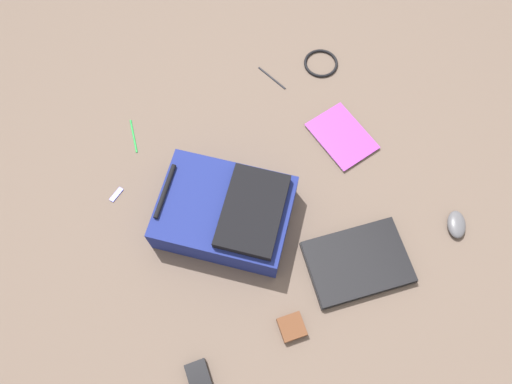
{
  "coord_description": "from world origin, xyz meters",
  "views": [
    {
      "loc": [
        0.34,
        0.55,
        1.6
      ],
      "look_at": [
        0.03,
        -0.04,
        0.02
      ],
      "focal_mm": 34.13,
      "sensor_mm": 36.0,
      "label": 1
    }
  ],
  "objects_px": {
    "backpack": "(227,212)",
    "usb_stick": "(116,194)",
    "laptop": "(358,262)",
    "pen_blue": "(272,78)",
    "book_red": "(342,136)",
    "power_brick": "(200,382)",
    "earbud_pouch": "(292,327)",
    "computer_mouse": "(456,224)",
    "pen_black": "(133,136)",
    "cable_coil": "(321,63)"
  },
  "relations": [
    {
      "from": "pen_blue",
      "to": "usb_stick",
      "type": "distance_m",
      "value": 0.75
    },
    {
      "from": "laptop",
      "to": "power_brick",
      "type": "relative_size",
      "value": 3.11
    },
    {
      "from": "computer_mouse",
      "to": "usb_stick",
      "type": "bearing_deg",
      "value": 0.31
    },
    {
      "from": "earbud_pouch",
      "to": "pen_blue",
      "type": "bearing_deg",
      "value": -114.97
    },
    {
      "from": "computer_mouse",
      "to": "power_brick",
      "type": "bearing_deg",
      "value": 36.35
    },
    {
      "from": "book_red",
      "to": "usb_stick",
      "type": "distance_m",
      "value": 0.85
    },
    {
      "from": "laptop",
      "to": "pen_blue",
      "type": "relative_size",
      "value": 2.57
    },
    {
      "from": "laptop",
      "to": "earbud_pouch",
      "type": "bearing_deg",
      "value": 15.06
    },
    {
      "from": "usb_stick",
      "to": "backpack",
      "type": "bearing_deg",
      "value": 138.83
    },
    {
      "from": "backpack",
      "to": "laptop",
      "type": "bearing_deg",
      "value": 132.39
    },
    {
      "from": "backpack",
      "to": "computer_mouse",
      "type": "relative_size",
      "value": 5.37
    },
    {
      "from": "pen_black",
      "to": "usb_stick",
      "type": "height_order",
      "value": "same"
    },
    {
      "from": "laptop",
      "to": "power_brick",
      "type": "bearing_deg",
      "value": 8.17
    },
    {
      "from": "book_red",
      "to": "cable_coil",
      "type": "bearing_deg",
      "value": -107.79
    },
    {
      "from": "laptop",
      "to": "pen_blue",
      "type": "distance_m",
      "value": 0.8
    },
    {
      "from": "laptop",
      "to": "computer_mouse",
      "type": "xyz_separation_m",
      "value": [
        -0.37,
        0.05,
        0.0
      ]
    },
    {
      "from": "cable_coil",
      "to": "pen_blue",
      "type": "relative_size",
      "value": 0.94
    },
    {
      "from": "pen_blue",
      "to": "earbud_pouch",
      "type": "height_order",
      "value": "earbud_pouch"
    },
    {
      "from": "earbud_pouch",
      "to": "computer_mouse",
      "type": "bearing_deg",
      "value": -177.21
    },
    {
      "from": "book_red",
      "to": "pen_black",
      "type": "height_order",
      "value": "book_red"
    },
    {
      "from": "power_brick",
      "to": "pen_blue",
      "type": "distance_m",
      "value": 1.15
    },
    {
      "from": "book_red",
      "to": "earbud_pouch",
      "type": "distance_m",
      "value": 0.72
    },
    {
      "from": "backpack",
      "to": "usb_stick",
      "type": "distance_m",
      "value": 0.42
    },
    {
      "from": "computer_mouse",
      "to": "book_red",
      "type": "bearing_deg",
      "value": -37.67
    },
    {
      "from": "pen_blue",
      "to": "earbud_pouch",
      "type": "xyz_separation_m",
      "value": [
        0.41,
        0.87,
        0.01
      ]
    },
    {
      "from": "usb_stick",
      "to": "laptop",
      "type": "bearing_deg",
      "value": 135.42
    },
    {
      "from": "book_red",
      "to": "power_brick",
      "type": "distance_m",
      "value": 0.99
    },
    {
      "from": "backpack",
      "to": "usb_stick",
      "type": "xyz_separation_m",
      "value": [
        0.31,
        -0.27,
        -0.07
      ]
    },
    {
      "from": "earbud_pouch",
      "to": "usb_stick",
      "type": "distance_m",
      "value": 0.77
    },
    {
      "from": "power_brick",
      "to": "earbud_pouch",
      "type": "height_order",
      "value": "power_brick"
    },
    {
      "from": "power_brick",
      "to": "pen_black",
      "type": "relative_size",
      "value": 0.84
    },
    {
      "from": "cable_coil",
      "to": "power_brick",
      "type": "height_order",
      "value": "power_brick"
    },
    {
      "from": "pen_black",
      "to": "earbud_pouch",
      "type": "xyz_separation_m",
      "value": [
        -0.18,
        0.89,
        0.01
      ]
    },
    {
      "from": "backpack",
      "to": "pen_blue",
      "type": "xyz_separation_m",
      "value": [
        -0.42,
        -0.45,
        -0.07
      ]
    },
    {
      "from": "usb_stick",
      "to": "pen_black",
      "type": "bearing_deg",
      "value": -127.0
    },
    {
      "from": "laptop",
      "to": "power_brick",
      "type": "xyz_separation_m",
      "value": [
        0.62,
        0.09,
        -0.0
      ]
    },
    {
      "from": "pen_blue",
      "to": "book_red",
      "type": "bearing_deg",
      "value": 105.97
    },
    {
      "from": "book_red",
      "to": "pen_blue",
      "type": "height_order",
      "value": "book_red"
    },
    {
      "from": "book_red",
      "to": "pen_black",
      "type": "relative_size",
      "value": 1.79
    },
    {
      "from": "earbud_pouch",
      "to": "usb_stick",
      "type": "bearing_deg",
      "value": -64.96
    },
    {
      "from": "backpack",
      "to": "usb_stick",
      "type": "relative_size",
      "value": 9.12
    },
    {
      "from": "laptop",
      "to": "cable_coil",
      "type": "distance_m",
      "value": 0.82
    },
    {
      "from": "backpack",
      "to": "power_brick",
      "type": "height_order",
      "value": "backpack"
    },
    {
      "from": "pen_black",
      "to": "power_brick",
      "type": "bearing_deg",
      "value": 80.68
    },
    {
      "from": "book_red",
      "to": "computer_mouse",
      "type": "xyz_separation_m",
      "value": [
        -0.16,
        0.48,
        0.01
      ]
    },
    {
      "from": "pen_black",
      "to": "cable_coil",
      "type": "bearing_deg",
      "value": 176.75
    },
    {
      "from": "power_brick",
      "to": "pen_blue",
      "type": "height_order",
      "value": "power_brick"
    },
    {
      "from": "usb_stick",
      "to": "cable_coil",
      "type": "bearing_deg",
      "value": -171.04
    },
    {
      "from": "power_brick",
      "to": "earbud_pouch",
      "type": "xyz_separation_m",
      "value": [
        -0.33,
        -0.01,
        -0.0
      ]
    },
    {
      "from": "book_red",
      "to": "computer_mouse",
      "type": "relative_size",
      "value": 2.57
    }
  ]
}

